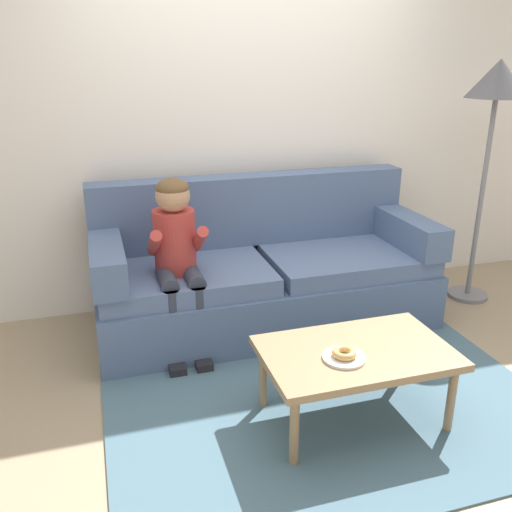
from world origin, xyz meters
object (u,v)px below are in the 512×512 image
(coffee_table, at_px, (356,357))
(toy_controller, at_px, (362,360))
(person_child, at_px, (177,250))
(donut, at_px, (344,353))
(couch, at_px, (264,274))
(floor_lamp, at_px, (496,96))

(coffee_table, bearing_deg, toy_controller, 57.74)
(person_child, distance_m, toy_controller, 1.32)
(coffee_table, bearing_deg, donut, -147.74)
(couch, bearing_deg, floor_lamp, -2.79)
(couch, relative_size, person_child, 2.07)
(donut, relative_size, toy_controller, 0.53)
(couch, bearing_deg, person_child, -161.24)
(coffee_table, height_order, floor_lamp, floor_lamp)
(donut, xyz_separation_m, floor_lamp, (1.66, 1.20, 1.08))
(couch, height_order, donut, couch)
(couch, relative_size, toy_controller, 10.11)
(person_child, bearing_deg, couch, 18.76)
(coffee_table, relative_size, floor_lamp, 0.54)
(person_child, distance_m, floor_lamp, 2.45)
(donut, bearing_deg, toy_controller, 53.40)
(couch, relative_size, coffee_table, 2.41)
(couch, xyz_separation_m, coffee_table, (0.10, -1.22, 0.01))
(person_child, distance_m, donut, 1.26)
(couch, height_order, toy_controller, couch)
(person_child, xyz_separation_m, donut, (0.63, -1.07, -0.23))
(coffee_table, xyz_separation_m, person_child, (-0.72, 1.00, 0.31))
(couch, height_order, floor_lamp, floor_lamp)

